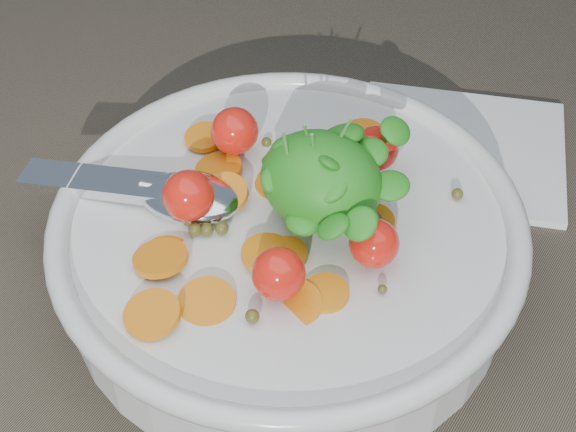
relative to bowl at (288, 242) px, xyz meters
The scene contains 3 objects.
ground 0.04m from the bowl, 115.92° to the left, with size 6.00×6.00×0.00m, color brown.
bowl is the anchor object (origin of this frame).
napkin 0.17m from the bowl, 75.98° to the left, with size 0.15×0.13×0.01m, color white.
Camera 1 is at (0.20, -0.31, 0.42)m, focal length 55.00 mm.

